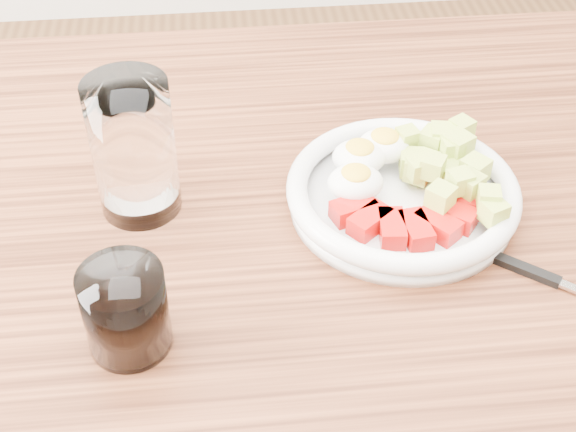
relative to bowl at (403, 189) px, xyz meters
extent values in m
cube|color=brown|center=(-0.11, -0.05, -0.04)|extent=(1.50, 0.90, 0.04)
cylinder|color=white|center=(0.00, 0.00, -0.02)|extent=(0.23, 0.23, 0.01)
torus|color=white|center=(0.00, 0.00, 0.00)|extent=(0.24, 0.24, 0.02)
cube|color=red|center=(-0.06, -0.03, 0.00)|extent=(0.05, 0.04, 0.02)
cube|color=red|center=(-0.04, -0.05, 0.00)|extent=(0.05, 0.05, 0.02)
cube|color=red|center=(-0.02, -0.06, 0.00)|extent=(0.03, 0.05, 0.02)
cube|color=red|center=(0.00, -0.06, 0.00)|extent=(0.03, 0.05, 0.02)
cube|color=red|center=(0.02, -0.06, 0.00)|extent=(0.05, 0.05, 0.02)
cube|color=red|center=(0.04, -0.05, 0.00)|extent=(0.05, 0.05, 0.02)
cube|color=red|center=(0.05, -0.03, 0.00)|extent=(0.05, 0.04, 0.02)
ellipsoid|color=white|center=(-0.04, 0.04, 0.01)|extent=(0.06, 0.05, 0.03)
ellipsoid|color=yellow|center=(-0.04, 0.04, 0.03)|extent=(0.03, 0.03, 0.01)
ellipsoid|color=white|center=(-0.01, 0.06, 0.01)|extent=(0.06, 0.05, 0.03)
ellipsoid|color=yellow|center=(-0.01, 0.06, 0.03)|extent=(0.03, 0.03, 0.01)
ellipsoid|color=white|center=(-0.05, 0.00, 0.01)|extent=(0.06, 0.05, 0.03)
ellipsoid|color=yellow|center=(-0.05, 0.00, 0.03)|extent=(0.03, 0.03, 0.01)
cube|color=#C5D251|center=(0.03, -0.04, 0.02)|extent=(0.03, 0.03, 0.02)
cube|color=#C5D251|center=(0.02, 0.03, 0.01)|extent=(0.03, 0.03, 0.03)
cube|color=#C5D251|center=(0.08, 0.06, 0.03)|extent=(0.03, 0.03, 0.02)
cube|color=#C5D251|center=(0.07, 0.00, 0.02)|extent=(0.03, 0.03, 0.02)
cube|color=#C5D251|center=(0.02, 0.02, 0.01)|extent=(0.03, 0.03, 0.02)
cube|color=#C5D251|center=(0.05, -0.02, 0.02)|extent=(0.03, 0.03, 0.02)
cube|color=#C5D251|center=(0.06, -0.02, 0.02)|extent=(0.03, 0.03, 0.02)
cube|color=#C5D251|center=(0.07, -0.06, 0.02)|extent=(0.03, 0.03, 0.02)
cube|color=#C5D251|center=(0.06, 0.03, 0.02)|extent=(0.02, 0.02, 0.02)
cube|color=#C5D251|center=(0.06, 0.06, 0.01)|extent=(0.03, 0.03, 0.03)
cube|color=#C5D251|center=(0.07, -0.05, 0.02)|extent=(0.02, 0.02, 0.02)
cube|color=#C5D251|center=(0.05, 0.01, 0.01)|extent=(0.03, 0.03, 0.03)
cube|color=#C5D251|center=(0.05, 0.06, 0.02)|extent=(0.03, 0.03, 0.03)
cube|color=#C5D251|center=(0.02, 0.01, 0.02)|extent=(0.03, 0.03, 0.02)
cube|color=#C5D251|center=(0.04, 0.06, 0.02)|extent=(0.03, 0.03, 0.02)
cube|color=#C5D251|center=(0.03, 0.00, 0.02)|extent=(0.03, 0.03, 0.02)
cube|color=#C5D251|center=(0.03, 0.03, 0.01)|extent=(0.03, 0.03, 0.02)
cube|color=#C5D251|center=(0.06, 0.04, 0.02)|extent=(0.04, 0.04, 0.03)
cube|color=#C5D251|center=(0.02, 0.06, 0.02)|extent=(0.03, 0.03, 0.02)
cube|color=black|center=(0.09, -0.10, -0.02)|extent=(0.07, 0.06, 0.01)
cylinder|color=white|center=(-0.27, 0.03, 0.05)|extent=(0.08, 0.08, 0.15)
cylinder|color=white|center=(-0.27, -0.16, 0.02)|extent=(0.07, 0.07, 0.08)
cylinder|color=black|center=(-0.27, -0.16, 0.02)|extent=(0.06, 0.06, 0.07)
camera|label=1|loc=(-0.18, -0.62, 0.53)|focal=50.00mm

